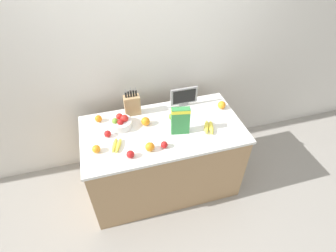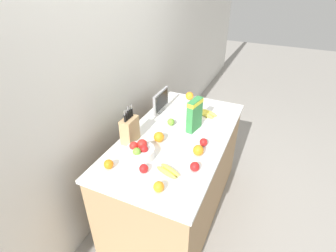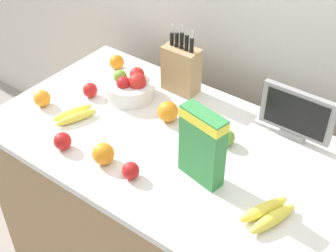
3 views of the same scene
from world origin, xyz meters
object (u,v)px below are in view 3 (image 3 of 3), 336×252
Objects in this scene: apple_leftmost at (63,141)px; orange_front_center at (117,62)px; apple_rightmost at (227,138)px; orange_front_left at (103,154)px; knife_block at (181,69)px; cereal_box at (202,143)px; banana_bunch_right at (268,214)px; small_monitor at (297,114)px; apple_front at (90,90)px; orange_mid_left at (42,98)px; fruit_bowl at (130,87)px; orange_near_bowl at (168,112)px; banana_bunch_left at (74,115)px; apple_middle at (131,171)px.

apple_leftmost is 0.61m from orange_front_center.
orange_front_left is (-0.31, -0.37, 0.01)m from apple_rightmost.
knife_block reaches higher than cereal_box.
orange_front_center reaches higher than banana_bunch_right.
small_monitor is at bearing 44.78° from apple_rightmost.
apple_front is at bearing 140.56° from orange_front_left.
apple_leftmost is at bearing -148.89° from cereal_box.
knife_block is at bearing 146.38° from banana_bunch_right.
banana_bunch_right is 3.31× the size of apple_rightmost.
orange_mid_left is 0.87× the size of orange_front_left.
orange_mid_left is at bearing -155.31° from small_monitor.
orange_mid_left is at bearing -132.65° from fruit_bowl.
orange_near_bowl reaches higher than apple_front.
apple_rightmost is at bearing -3.22° from fruit_bowl.
apple_leftmost is at bearing -102.06° from knife_block.
orange_front_left is at bearing -168.88° from banana_bunch_right.
banana_bunch_left is 2.68× the size of orange_mid_left.
banana_bunch_right is at bearing -75.06° from small_monitor.
orange_mid_left is 0.84× the size of orange_near_bowl.
apple_rightmost is at bearing -29.18° from knife_block.
apple_leftmost is at bearing -27.23° from orange_mid_left.
apple_leftmost is (-0.13, -0.61, -0.08)m from knife_block.
fruit_bowl is at bearing 161.68° from banana_bunch_right.
fruit_bowl is 3.40× the size of apple_middle.
apple_leftmost is at bearing -87.31° from fruit_bowl.
banana_bunch_right is at bearing -33.62° from knife_block.
orange_front_center is at bearing 135.48° from apple_middle.
fruit_bowl is 3.15× the size of apple_leftmost.
orange_front_left is at bearing -132.24° from small_monitor.
apple_middle is (-0.18, -0.37, -0.00)m from apple_rightmost.
apple_leftmost is 0.95× the size of orange_mid_left.
orange_mid_left is at bearing -154.18° from orange_near_bowl.
orange_front_left is at bearing -130.57° from apple_rightmost.
fruit_bowl is at bearing 166.77° from cereal_box.
banana_bunch_left is 2.24× the size of orange_near_bowl.
fruit_bowl reaches higher than banana_bunch_left.
banana_bunch_left is at bearing -144.64° from orange_near_bowl.
orange_front_left reaches higher than apple_leftmost.
apple_front is at bearing -162.35° from small_monitor.
small_monitor is at bearing 12.84° from fruit_bowl.
fruit_bowl is 0.43m from apple_leftmost.
small_monitor is at bearing 1.31° from orange_front_center.
cereal_box is 0.38m from orange_front_left.
knife_block is at bearing 143.83° from cereal_box.
fruit_bowl is at bearing -33.94° from orange_front_center.
small_monitor is 0.52m from orange_near_bowl.
apple_rightmost is 0.90× the size of orange_mid_left.
orange_front_center is at bearing 146.06° from fruit_bowl.
fruit_bowl is 0.18m from apple_front.
small_monitor reaches higher than orange_front_left.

